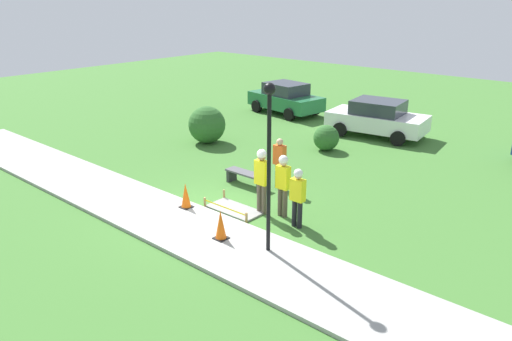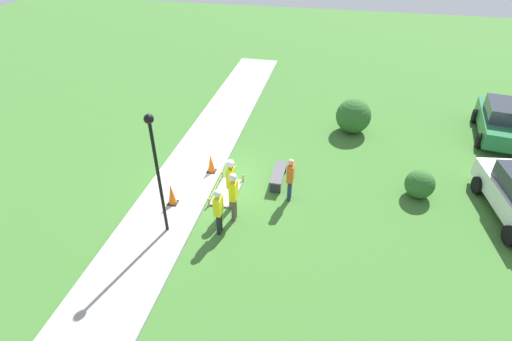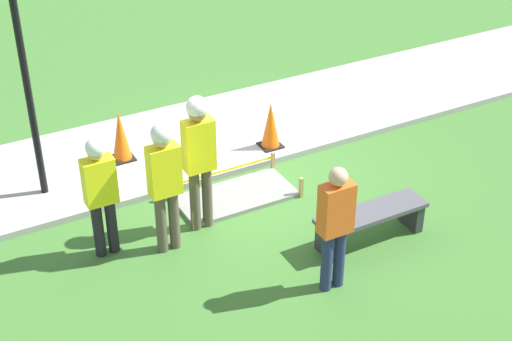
{
  "view_description": "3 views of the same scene",
  "coord_description": "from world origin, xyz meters",
  "px_view_note": "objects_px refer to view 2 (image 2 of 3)",
  "views": [
    {
      "loc": [
        9.77,
        -9.25,
        6.13
      ],
      "look_at": [
        0.05,
        1.89,
        0.83
      ],
      "focal_mm": 35.0,
      "sensor_mm": 36.0,
      "label": 1
    },
    {
      "loc": [
        11.57,
        4.09,
        9.04
      ],
      "look_at": [
        0.3,
        1.64,
        1.12
      ],
      "focal_mm": 28.0,
      "sensor_mm": 36.0,
      "label": 2
    },
    {
      "loc": [
        4.6,
        8.97,
        6.27
      ],
      "look_at": [
        0.48,
        1.37,
        0.95
      ],
      "focal_mm": 55.0,
      "sensor_mm": 36.0,
      "label": 3
    }
  ],
  "objects_px": {
    "bystander_in_orange_shirt": "(290,177)",
    "lamppost_near": "(156,160)",
    "worker_trainee": "(231,179)",
    "park_bench": "(279,175)",
    "parked_car_green": "(504,121)",
    "worker_assistant": "(233,192)",
    "traffic_cone_near_patch": "(211,163)",
    "traffic_cone_far_patch": "(172,194)",
    "worker_supervisor": "(218,208)"
  },
  "relations": [
    {
      "from": "park_bench",
      "to": "worker_trainee",
      "type": "relative_size",
      "value": 0.79
    },
    {
      "from": "worker_trainee",
      "to": "bystander_in_orange_shirt",
      "type": "distance_m",
      "value": 2.1
    },
    {
      "from": "worker_assistant",
      "to": "parked_car_green",
      "type": "bearing_deg",
      "value": 127.56
    },
    {
      "from": "worker_supervisor",
      "to": "lamppost_near",
      "type": "distance_m",
      "value": 2.48
    },
    {
      "from": "lamppost_near",
      "to": "park_bench",
      "type": "bearing_deg",
      "value": 138.84
    },
    {
      "from": "worker_trainee",
      "to": "parked_car_green",
      "type": "bearing_deg",
      "value": 124.82
    },
    {
      "from": "bystander_in_orange_shirt",
      "to": "worker_supervisor",
      "type": "bearing_deg",
      "value": -41.81
    },
    {
      "from": "traffic_cone_far_patch",
      "to": "lamppost_near",
      "type": "distance_m",
      "value": 2.67
    },
    {
      "from": "park_bench",
      "to": "parked_car_green",
      "type": "distance_m",
      "value": 10.75
    },
    {
      "from": "traffic_cone_near_patch",
      "to": "parked_car_green",
      "type": "relative_size",
      "value": 0.18
    },
    {
      "from": "park_bench",
      "to": "traffic_cone_near_patch",
      "type": "bearing_deg",
      "value": -89.76
    },
    {
      "from": "lamppost_near",
      "to": "parked_car_green",
      "type": "bearing_deg",
      "value": 126.33
    },
    {
      "from": "traffic_cone_far_patch",
      "to": "parked_car_green",
      "type": "height_order",
      "value": "parked_car_green"
    },
    {
      "from": "worker_supervisor",
      "to": "traffic_cone_near_patch",
      "type": "bearing_deg",
      "value": -158.0
    },
    {
      "from": "lamppost_near",
      "to": "traffic_cone_far_patch",
      "type": "bearing_deg",
      "value": -165.47
    },
    {
      "from": "lamppost_near",
      "to": "parked_car_green",
      "type": "distance_m",
      "value": 15.37
    },
    {
      "from": "parked_car_green",
      "to": "traffic_cone_near_patch",
      "type": "bearing_deg",
      "value": -56.86
    },
    {
      "from": "worker_assistant",
      "to": "worker_trainee",
      "type": "bearing_deg",
      "value": -157.55
    },
    {
      "from": "traffic_cone_near_patch",
      "to": "lamppost_near",
      "type": "xyz_separation_m",
      "value": [
        3.5,
        -0.4,
        2.32
      ]
    },
    {
      "from": "park_bench",
      "to": "worker_assistant",
      "type": "xyz_separation_m",
      "value": [
        2.41,
        -1.1,
        0.79
      ]
    },
    {
      "from": "traffic_cone_far_patch",
      "to": "worker_assistant",
      "type": "relative_size",
      "value": 0.43
    },
    {
      "from": "traffic_cone_near_patch",
      "to": "worker_assistant",
      "type": "height_order",
      "value": "worker_assistant"
    },
    {
      "from": "traffic_cone_far_patch",
      "to": "worker_supervisor",
      "type": "relative_size",
      "value": 0.47
    },
    {
      "from": "park_bench",
      "to": "lamppost_near",
      "type": "distance_m",
      "value": 5.28
    },
    {
      "from": "park_bench",
      "to": "traffic_cone_far_patch",
      "type": "bearing_deg",
      "value": -57.14
    },
    {
      "from": "traffic_cone_near_patch",
      "to": "worker_trainee",
      "type": "distance_m",
      "value": 2.36
    },
    {
      "from": "park_bench",
      "to": "worker_supervisor",
      "type": "bearing_deg",
      "value": -23.94
    },
    {
      "from": "worker_trainee",
      "to": "lamppost_near",
      "type": "xyz_separation_m",
      "value": [
        1.69,
        -1.72,
        1.59
      ]
    },
    {
      "from": "bystander_in_orange_shirt",
      "to": "lamppost_near",
      "type": "xyz_separation_m",
      "value": [
        2.55,
        -3.63,
        1.83
      ]
    },
    {
      "from": "traffic_cone_near_patch",
      "to": "parked_car_green",
      "type": "xyz_separation_m",
      "value": [
        -5.53,
        11.88,
        0.35
      ]
    },
    {
      "from": "worker_assistant",
      "to": "bystander_in_orange_shirt",
      "type": "bearing_deg",
      "value": 131.09
    },
    {
      "from": "worker_supervisor",
      "to": "parked_car_green",
      "type": "bearing_deg",
      "value": 129.26
    },
    {
      "from": "traffic_cone_far_patch",
      "to": "worker_assistant",
      "type": "bearing_deg",
      "value": 84.78
    },
    {
      "from": "traffic_cone_near_patch",
      "to": "parked_car_green",
      "type": "height_order",
      "value": "parked_car_green"
    },
    {
      "from": "lamppost_near",
      "to": "worker_trainee",
      "type": "bearing_deg",
      "value": 134.39
    },
    {
      "from": "worker_supervisor",
      "to": "worker_assistant",
      "type": "height_order",
      "value": "worker_assistant"
    },
    {
      "from": "traffic_cone_near_patch",
      "to": "worker_supervisor",
      "type": "xyz_separation_m",
      "value": [
        3.14,
        1.27,
        0.53
      ]
    },
    {
      "from": "park_bench",
      "to": "worker_supervisor",
      "type": "height_order",
      "value": "worker_supervisor"
    },
    {
      "from": "worker_trainee",
      "to": "bystander_in_orange_shirt",
      "type": "bearing_deg",
      "value": 114.29
    },
    {
      "from": "park_bench",
      "to": "bystander_in_orange_shirt",
      "type": "height_order",
      "value": "bystander_in_orange_shirt"
    },
    {
      "from": "worker_assistant",
      "to": "traffic_cone_far_patch",
      "type": "bearing_deg",
      "value": -95.22
    },
    {
      "from": "lamppost_near",
      "to": "traffic_cone_near_patch",
      "type": "bearing_deg",
      "value": 173.49
    },
    {
      "from": "parked_car_green",
      "to": "traffic_cone_far_patch",
      "type": "bearing_deg",
      "value": -50.36
    },
    {
      "from": "worker_trainee",
      "to": "traffic_cone_near_patch",
      "type": "bearing_deg",
      "value": -143.87
    },
    {
      "from": "worker_trainee",
      "to": "worker_supervisor",
      "type": "bearing_deg",
      "value": -2.33
    },
    {
      "from": "park_bench",
      "to": "parked_car_green",
      "type": "relative_size",
      "value": 0.36
    },
    {
      "from": "worker_assistant",
      "to": "bystander_in_orange_shirt",
      "type": "xyz_separation_m",
      "value": [
        -1.45,
        1.66,
        -0.15
      ]
    },
    {
      "from": "traffic_cone_near_patch",
      "to": "traffic_cone_far_patch",
      "type": "distance_m",
      "value": 2.31
    },
    {
      "from": "traffic_cone_near_patch",
      "to": "lamppost_near",
      "type": "bearing_deg",
      "value": -6.51
    },
    {
      "from": "bystander_in_orange_shirt",
      "to": "lamppost_near",
      "type": "relative_size",
      "value": 0.41
    }
  ]
}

